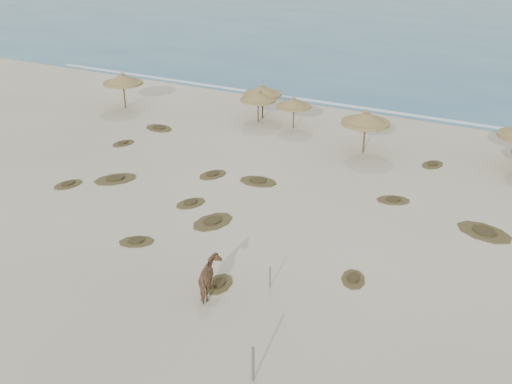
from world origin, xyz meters
The scene contains 25 objects.
ground centered at (0.00, 0.00, 0.00)m, with size 160.00×160.00×0.00m, color beige.
ocean centered at (0.00, 75.00, 0.00)m, with size 200.00×100.00×0.01m, color #2B6381.
foam_line centered at (0.00, 26.00, 0.00)m, with size 70.00×0.60×0.01m, color silver.
palapa_0 centered at (-18.06, 16.30, 2.39)m, with size 3.46×3.46×3.09m.
palapa_1 centered at (-6.35, 18.34, 2.03)m, with size 3.59×3.59×2.62m.
palapa_2 centered at (-6.60, 19.49, 2.19)m, with size 3.51×3.51×2.82m.
palapa_3 centered at (-3.32, 18.37, 1.93)m, with size 3.43×3.43×2.49m.
palapa_4 centered at (3.06, 16.03, 2.36)m, with size 3.66×3.66×3.05m.
horse centered at (3.21, -2.80, 0.78)m, with size 0.84×1.84×1.56m, color #8E6040.
fence_post_near centered at (7.18, -6.22, 0.69)m, with size 0.10×0.10×1.37m, color #6D6552.
fence_post_far centered at (5.11, -1.16, 0.49)m, with size 0.07×0.07×0.98m, color #6D6552.
scrub_0 centered at (-10.23, 2.31, 0.05)m, with size 1.53×1.99×0.16m.
scrub_1 centered at (-8.35, 4.29, 0.05)m, with size 2.83×3.05×0.16m.
scrub_2 centered at (-2.46, 3.78, 0.05)m, with size 1.71×2.07×0.16m.
scrub_3 centered at (-0.71, 8.21, 0.05)m, with size 2.45×1.70×0.16m.
scrub_4 centered at (7.97, 1.09, 0.05)m, with size 1.52×1.83×0.16m.
scrub_5 centered at (12.15, 8.25, 0.05)m, with size 3.22×2.60×0.16m.
scrub_6 centered at (-12.12, 13.26, 0.05)m, with size 2.63×1.98×0.16m.
scrub_7 centered at (7.11, 9.63, 0.05)m, with size 2.18×1.86×0.16m.
scrub_8 centered at (-12.20, 9.36, 0.05)m, with size 1.39×1.89×0.16m.
scrub_9 centered at (-0.21, 2.55, 0.05)m, with size 2.07×2.70×0.16m.
scrub_10 centered at (7.72, 16.00, 0.05)m, with size 1.62×2.03×0.16m.
scrub_11 centered at (-2.29, -0.97, 0.05)m, with size 2.03×1.86×0.16m.
scrub_12 centered at (3.14, -2.05, 0.05)m, with size 1.30×1.78×0.16m.
scrub_13 centered at (-3.62, 7.72, 0.05)m, with size 1.74×2.18×0.16m.
Camera 1 is at (14.46, -18.95, 13.70)m, focal length 40.00 mm.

